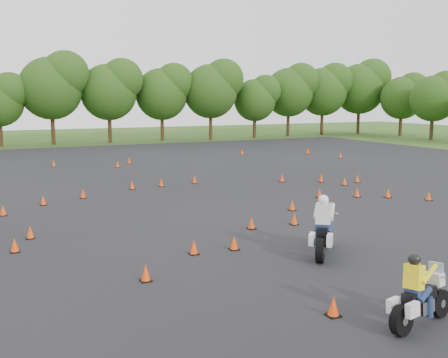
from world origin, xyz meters
TOP-DOWN VIEW (x-y plane):
  - ground at (0.00, 0.00)m, footprint 140.00×140.00m
  - asphalt_pad at (0.00, 6.00)m, footprint 62.00×62.00m
  - treeline at (2.77, 35.41)m, footprint 87.09×32.63m
  - traffic_cones at (-0.83, 5.85)m, footprint 36.88×33.22m
  - rider_yellow at (-1.63, -9.62)m, footprint 2.24×1.10m
  - rider_white at (-0.44, -4.46)m, footprint 2.31×2.41m

SIDE VIEW (x-z plane):
  - ground at x=0.00m, z-range 0.00..0.00m
  - asphalt_pad at x=0.00m, z-range 0.01..0.01m
  - traffic_cones at x=-0.83m, z-range 0.01..0.46m
  - rider_yellow at x=-1.63m, z-range 0.00..1.66m
  - rider_white at x=-0.44m, z-range 0.00..1.98m
  - treeline at x=2.77m, z-range -0.82..10.30m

